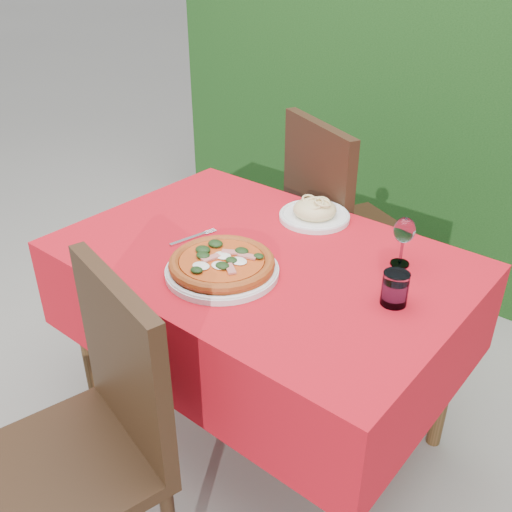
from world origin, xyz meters
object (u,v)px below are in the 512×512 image
Objects in this scene: pizza_plate at (222,265)px; chair_near at (93,430)px; pasta_plate at (315,212)px; fork at (188,239)px; water_glass at (395,290)px; chair_far at (338,222)px; wine_glass at (404,232)px.

chair_near is at bearing -87.36° from pizza_plate.
chair_near is 1.02m from pasta_plate.
water_glass is at bearing 20.12° from fork.
fork is (-0.23, 0.09, -0.03)m from pizza_plate.
chair_far is at bearing 96.96° from pizza_plate.
fork is at bearing -153.86° from wine_glass.
fork is (-0.13, -0.72, 0.17)m from chair_far.
water_glass reaches higher than fork.
water_glass is 0.60× the size of wine_glass.
pasta_plate is 0.55m from water_glass.
pizza_plate is at bearing -158.08° from water_glass.
water_glass is (0.56, -0.62, 0.21)m from chair_far.
pizza_plate is 0.55m from wine_glass.
pizza_plate is at bearing -90.03° from pasta_plate.
fork is at bearing -120.53° from pasta_plate.
pizza_plate reaches higher than fork.
pizza_plate is 0.25m from fork.
wine_glass is (0.35, 0.90, 0.32)m from chair_near.
chair_near is 0.94× the size of chair_far.
chair_far is 0.75m from fork.
chair_far is at bearing 91.59° from fork.
chair_near reaches higher than water_glass.
wine_glass is 0.84× the size of fork.
chair_near is 9.98× the size of water_glass.
pizza_plate is 1.36× the size of pasta_plate.
pizza_plate is at bearing -8.65° from fork.
chair_far reaches higher than pasta_plate.
pizza_plate is 2.13× the size of wine_glass.
water_glass reaches higher than pasta_plate.
chair_near is 6.01× the size of wine_glass.
wine_glass reaches higher than pizza_plate.
pasta_plate is at bearing 105.19° from chair_near.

